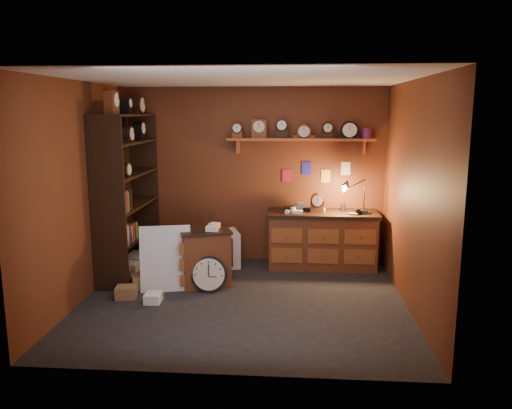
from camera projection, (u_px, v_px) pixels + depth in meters
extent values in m
plane|color=black|center=(244.00, 300.00, 6.25)|extent=(4.00, 4.00, 0.00)
cube|color=#642F17|center=(255.00, 175.00, 7.77)|extent=(4.00, 0.02, 2.70)
cube|color=#642F17|center=(222.00, 229.00, 4.24)|extent=(4.00, 0.02, 2.70)
cube|color=#642F17|center=(82.00, 192.00, 6.15)|extent=(0.02, 3.60, 2.70)
cube|color=#642F17|center=(412.00, 196.00, 5.85)|extent=(0.02, 3.60, 2.70)
cube|color=beige|center=(242.00, 79.00, 5.75)|extent=(4.00, 3.60, 0.02)
cube|color=#9A4F21|center=(300.00, 139.00, 7.46)|extent=(2.20, 0.30, 0.04)
cube|color=#9A4F21|center=(238.00, 147.00, 7.62)|extent=(0.04, 0.16, 0.20)
cube|color=#9A4F21|center=(364.00, 147.00, 7.48)|extent=(0.04, 0.16, 0.20)
cylinder|color=#B21419|center=(367.00, 133.00, 7.37)|extent=(0.16, 0.16, 0.15)
cube|color=#AD1527|center=(264.00, 176.00, 7.74)|extent=(0.14, 0.01, 0.20)
cube|color=navy|center=(284.00, 168.00, 7.70)|extent=(0.14, 0.01, 0.20)
cube|color=gold|center=(303.00, 176.00, 7.70)|extent=(0.14, 0.01, 0.20)
cube|color=silver|center=(323.00, 168.00, 7.66)|extent=(0.14, 0.01, 0.20)
cube|color=black|center=(113.00, 195.00, 7.15)|extent=(0.03, 1.60, 2.30)
cube|color=black|center=(108.00, 205.00, 6.37)|extent=(0.45, 0.03, 2.30)
cube|color=black|center=(144.00, 187.00, 7.90)|extent=(0.45, 0.03, 2.30)
cube|color=black|center=(132.00, 269.00, 7.33)|extent=(0.43, 1.54, 0.03)
cube|color=black|center=(130.00, 236.00, 7.24)|extent=(0.43, 1.54, 0.03)
cube|color=black|center=(129.00, 206.00, 7.16)|extent=(0.43, 1.54, 0.03)
cube|color=black|center=(127.00, 174.00, 7.08)|extent=(0.43, 1.54, 0.03)
cube|color=black|center=(126.00, 143.00, 6.99)|extent=(0.43, 1.54, 0.03)
cube|color=black|center=(124.00, 115.00, 6.92)|extent=(0.43, 1.54, 0.03)
cube|color=brown|center=(322.00, 241.00, 7.55)|extent=(1.59, 0.60, 0.80)
cube|color=black|center=(323.00, 213.00, 7.47)|extent=(1.65, 0.66, 0.05)
cube|color=#9A4F21|center=(323.00, 246.00, 7.25)|extent=(1.51, 0.02, 0.52)
cylinder|color=black|center=(363.00, 212.00, 7.37)|extent=(0.12, 0.12, 0.02)
cylinder|color=black|center=(364.00, 200.00, 7.34)|extent=(0.02, 0.02, 0.38)
cylinder|color=black|center=(356.00, 184.00, 7.27)|extent=(0.27, 0.09, 0.14)
cone|color=black|center=(347.00, 187.00, 7.26)|extent=(0.18, 0.14, 0.18)
cube|color=brown|center=(205.00, 258.00, 6.80)|extent=(0.77, 0.71, 0.73)
cube|color=black|center=(204.00, 230.00, 6.73)|extent=(0.82, 0.76, 0.03)
cube|color=#9A4F21|center=(201.00, 264.00, 6.54)|extent=(0.54, 0.21, 0.62)
cylinder|color=black|center=(209.00, 274.00, 6.53)|extent=(0.47, 0.16, 0.48)
cylinder|color=beige|center=(209.00, 275.00, 6.50)|extent=(0.42, 0.09, 0.41)
cube|color=black|center=(208.00, 270.00, 6.48)|extent=(0.01, 0.04, 0.15)
cube|color=black|center=(213.00, 277.00, 6.49)|extent=(0.11, 0.01, 0.01)
cube|color=silver|center=(167.00, 290.00, 6.63)|extent=(0.69, 0.33, 0.88)
cube|color=silver|center=(221.00, 249.00, 7.61)|extent=(0.65, 0.65, 0.54)
cube|color=black|center=(218.00, 254.00, 7.35)|extent=(0.42, 0.15, 0.43)
cube|color=#91653F|center=(126.00, 292.00, 6.32)|extent=(0.27, 0.24, 0.15)
cube|color=white|center=(153.00, 298.00, 6.18)|extent=(0.20, 0.24, 0.12)
cube|color=#91653F|center=(142.00, 282.00, 6.64)|extent=(0.31, 0.29, 0.19)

